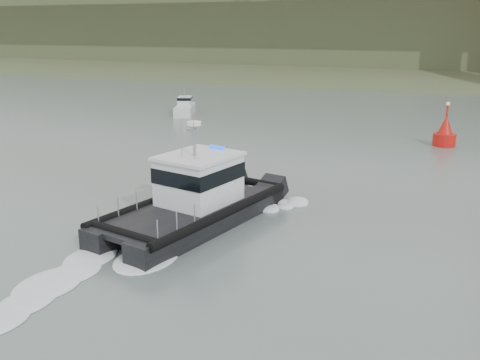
% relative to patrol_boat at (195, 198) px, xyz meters
% --- Properties ---
extents(ground, '(400.00, 400.00, 0.00)m').
position_rel_patrol_boat_xyz_m(ground, '(3.28, -6.03, -1.43)').
color(ground, '#4F5E58').
rests_on(ground, ground).
extents(headlands, '(500.00, 105.36, 27.12)m').
position_rel_patrol_boat_xyz_m(headlands, '(3.28, 119.47, 5.62)').
color(headlands, '#384527').
rests_on(headlands, ground).
extents(patrol_boat, '(6.59, 12.38, 5.71)m').
position_rel_patrol_boat_xyz_m(patrol_boat, '(0.00, 0.00, 0.00)').
color(patrol_boat, black).
rests_on(patrol_boat, ground).
extents(motorboat, '(4.06, 6.29, 3.29)m').
position_rel_patrol_boat_xyz_m(motorboat, '(-18.27, 32.64, -0.61)').
color(motorboat, silver).
rests_on(motorboat, ground).
extents(nav_buoy, '(1.98, 1.98, 4.12)m').
position_rel_patrol_boat_xyz_m(nav_buoy, '(11.44, 25.78, -0.35)').
color(nav_buoy, '#AF110C').
rests_on(nav_buoy, ground).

